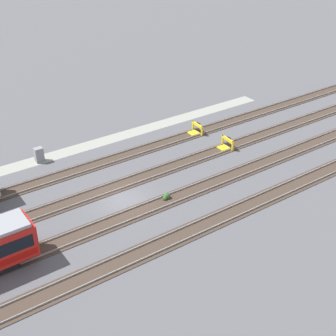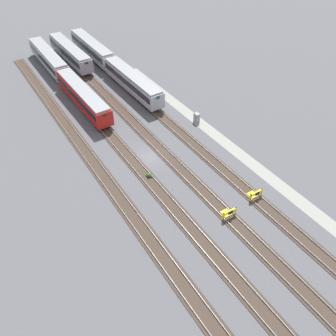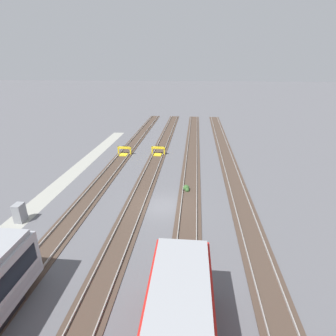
# 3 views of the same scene
# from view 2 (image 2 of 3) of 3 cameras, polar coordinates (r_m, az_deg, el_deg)

# --- Properties ---
(ground_plane) EXTENTS (400.00, 400.00, 0.00)m
(ground_plane) POSITION_cam_2_polar(r_m,az_deg,el_deg) (48.20, -3.27, 1.78)
(ground_plane) COLOR #5B5B60
(service_walkway) EXTENTS (54.00, 2.00, 0.01)m
(service_walkway) POSITION_cam_2_polar(r_m,az_deg,el_deg) (53.63, 7.65, 6.22)
(service_walkway) COLOR #9E9E93
(service_walkway) RESTS_ON ground
(rail_track_nearest) EXTENTS (90.00, 2.24, 0.21)m
(rail_track_nearest) POSITION_cam_2_polar(r_m,az_deg,el_deg) (51.32, 3.82, 4.72)
(rail_track_nearest) COLOR #47382D
(rail_track_nearest) RESTS_ON ground
(rail_track_near_inner) EXTENTS (90.00, 2.24, 0.21)m
(rail_track_near_inner) POSITION_cam_2_polar(r_m,az_deg,el_deg) (49.12, -0.81, 2.84)
(rail_track_near_inner) COLOR #47382D
(rail_track_near_inner) RESTS_ON ground
(rail_track_middle) EXTENTS (90.00, 2.24, 0.21)m
(rail_track_middle) POSITION_cam_2_polar(r_m,az_deg,el_deg) (47.33, -5.82, 0.77)
(rail_track_middle) COLOR #47382D
(rail_track_middle) RESTS_ON ground
(rail_track_far_inner) EXTENTS (90.00, 2.24, 0.21)m
(rail_track_far_inner) POSITION_cam_2_polar(r_m,az_deg,el_deg) (45.98, -11.16, -1.44)
(rail_track_far_inner) COLOR #47382D
(rail_track_far_inner) RESTS_ON ground
(subway_car_front_row_leftmost) EXTENTS (18.01, 2.92, 3.70)m
(subway_car_front_row_leftmost) POSITION_cam_2_polar(r_m,az_deg,el_deg) (79.39, -13.08, 19.64)
(subway_car_front_row_leftmost) COLOR #ADAFB7
(subway_car_front_row_leftmost) RESTS_ON ground
(subway_car_front_row_left_inner) EXTENTS (18.01, 2.90, 3.70)m
(subway_car_front_row_left_inner) POSITION_cam_2_polar(r_m,az_deg,el_deg) (76.90, -20.06, 17.50)
(subway_car_front_row_left_inner) COLOR #ADAFB7
(subway_car_front_row_left_inner) RESTS_ON ground
(subway_car_front_row_centre) EXTENTS (18.04, 3.08, 3.70)m
(subway_car_front_row_centre) POSITION_cam_2_polar(r_m,az_deg,el_deg) (60.43, -14.58, 11.96)
(subway_car_front_row_centre) COLOR red
(subway_car_front_row_centre) RESTS_ON ground
(subway_car_front_row_right_inner) EXTENTS (18.05, 3.19, 3.70)m
(subway_car_front_row_right_inner) POSITION_cam_2_polar(r_m,az_deg,el_deg) (78.32, -16.66, 18.69)
(subway_car_front_row_right_inner) COLOR #ADAFB7
(subway_car_front_row_right_inner) RESTS_ON ground
(subway_car_front_row_rightmost) EXTENTS (18.02, 2.98, 3.70)m
(subway_car_front_row_rightmost) POSITION_cam_2_polar(r_m,az_deg,el_deg) (63.62, -6.21, 14.68)
(subway_car_front_row_rightmost) COLOR #ADAFB7
(subway_car_front_row_rightmost) RESTS_ON ground
(bumper_stop_nearest_track) EXTENTS (1.36, 2.01, 1.22)m
(bumper_stop_nearest_track) POSITION_cam_2_polar(r_m,az_deg,el_deg) (43.55, 14.82, -4.43)
(bumper_stop_nearest_track) COLOR yellow
(bumper_stop_nearest_track) RESTS_ON ground
(bumper_stop_near_inner_track) EXTENTS (1.38, 2.01, 1.22)m
(bumper_stop_near_inner_track) POSITION_cam_2_polar(r_m,az_deg,el_deg) (40.71, 10.40, -7.68)
(bumper_stop_near_inner_track) COLOR yellow
(bumper_stop_near_inner_track) RESTS_ON ground
(electrical_cabinet) EXTENTS (0.90, 0.73, 1.60)m
(electrical_cabinet) POSITION_cam_2_polar(r_m,az_deg,el_deg) (55.36, 5.02, 8.73)
(electrical_cabinet) COLOR gray
(electrical_cabinet) RESTS_ON ground
(weed_clump) EXTENTS (0.92, 0.70, 0.64)m
(weed_clump) POSITION_cam_2_polar(r_m,az_deg,el_deg) (45.06, -3.33, -1.28)
(weed_clump) COLOR #38602D
(weed_clump) RESTS_ON ground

